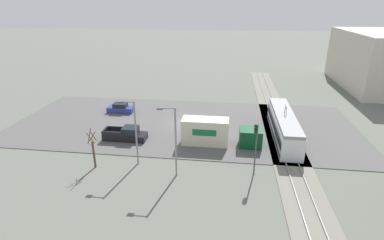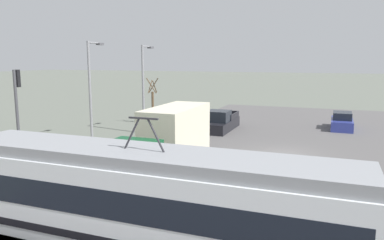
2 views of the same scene
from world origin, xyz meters
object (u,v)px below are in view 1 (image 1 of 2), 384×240
box_truck (216,133)px  street_tree (93,151)px  sedan_car_0 (121,108)px  street_lamp_mid_block (134,128)px  street_lamp_near_crossing (174,137)px  traffic_light_pole (256,143)px  light_rail_tram (284,126)px  pickup_truck (126,135)px

box_truck → street_tree: (7.67, -13.34, 0.45)m
sedan_car_0 → street_lamp_mid_block: size_ratio=0.56×
street_tree → street_lamp_near_crossing: 9.63m
traffic_light_pole → box_truck: bearing=-147.0°
light_rail_tram → sedan_car_0: 26.77m
box_truck → street_lamp_near_crossing: street_lamp_near_crossing is taller
sedan_car_0 → traffic_light_pole: 27.40m
pickup_truck → traffic_light_pole: (6.67, 16.71, 3.01)m
light_rail_tram → pickup_truck: (3.61, -21.36, -0.92)m
box_truck → street_lamp_near_crossing: 9.56m
pickup_truck → sedan_car_0: 11.32m
light_rail_tram → sedan_car_0: (-6.76, -25.88, -0.98)m
street_lamp_near_crossing → pickup_truck: bearing=-134.1°
street_lamp_mid_block → sedan_car_0: bearing=-154.5°
sedan_car_0 → street_lamp_near_crossing: (18.31, 12.72, 3.81)m
pickup_truck → street_lamp_near_crossing: bearing=45.9°
pickup_truck → sedan_car_0: (-10.37, -4.52, -0.06)m
box_truck → sedan_car_0: size_ratio=2.40×
sedan_car_0 → street_lamp_near_crossing: 22.62m
sedan_car_0 → traffic_light_pole: size_ratio=0.73×
sedan_car_0 → pickup_truck: bearing=23.6°
sedan_car_0 → street_tree: street_tree is taller
pickup_truck → traffic_light_pole: bearing=68.2°
pickup_truck → street_tree: street_tree is taller
pickup_truck → box_truck: bearing=91.1°
traffic_light_pole → street_tree: bearing=-87.6°
box_truck → street_tree: bearing=-60.1°
pickup_truck → street_tree: bearing=-8.5°
pickup_truck → traffic_light_pole: traffic_light_pole is taller
light_rail_tram → traffic_light_pole: bearing=-24.3°
light_rail_tram → street_lamp_mid_block: 20.64m
light_rail_tram → street_lamp_near_crossing: bearing=-48.7°
street_tree → street_lamp_near_crossing: (0.51, 9.31, 2.43)m
box_truck → traffic_light_pole: (6.91, 4.49, 2.13)m
box_truck → street_lamp_near_crossing: size_ratio=1.33×
sedan_car_0 → street_lamp_mid_block: (16.37, 7.82, 3.73)m
box_truck → light_rail_tram: bearing=110.3°
sedan_car_0 → street_lamp_mid_block: bearing=25.5°
street_lamp_near_crossing → box_truck: bearing=153.8°
street_lamp_near_crossing → traffic_light_pole: bearing=98.5°
light_rail_tram → street_tree: size_ratio=3.14×
light_rail_tram → pickup_truck: size_ratio=2.49×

